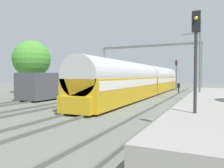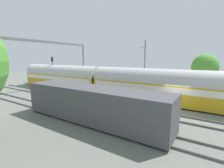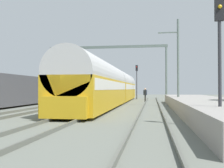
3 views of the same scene
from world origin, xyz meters
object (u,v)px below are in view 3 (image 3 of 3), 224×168
at_px(railway_signal_near, 220,46).
at_px(catenary_gantry, 107,59).
at_px(freight_car, 13,91).
at_px(person_crossing, 145,94).
at_px(railway_signal_far, 137,77).
at_px(passenger_train, 113,86).

xyz_separation_m(railway_signal_near, catenary_gantry, (-9.28, 26.33, 2.53)).
distance_m(railway_signal_near, catenary_gantry, 28.03).
height_order(freight_car, catenary_gantry, catenary_gantry).
height_order(freight_car, person_crossing, freight_car).
distance_m(freight_car, catenary_gantry, 16.58).
relative_size(railway_signal_near, railway_signal_far, 1.00).
relative_size(freight_car, person_crossing, 7.51).
xyz_separation_m(passenger_train, railway_signal_near, (7.13, -17.53, 1.44)).
bearing_deg(railway_signal_far, catenary_gantry, -134.71).
xyz_separation_m(passenger_train, freight_car, (-8.57, -5.81, -0.50)).
height_order(railway_signal_near, railway_signal_far, railway_signal_far).
distance_m(passenger_train, freight_car, 10.37).
xyz_separation_m(person_crossing, railway_signal_far, (-1.54, 8.14, 2.39)).
height_order(passenger_train, railway_signal_far, railway_signal_far).
relative_size(person_crossing, railway_signal_near, 0.32).
bearing_deg(passenger_train, freight_car, -145.88).
distance_m(person_crossing, railway_signal_near, 22.72).
xyz_separation_m(passenger_train, catenary_gantry, (-2.14, 8.80, 3.97)).
bearing_deg(catenary_gantry, person_crossing, -35.78).
relative_size(passenger_train, person_crossing, 18.99).
distance_m(freight_car, person_crossing, 16.03).
distance_m(passenger_train, person_crossing, 5.96).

